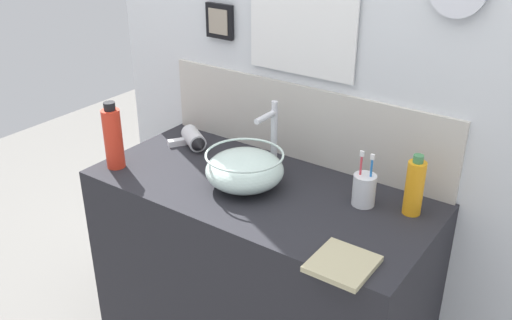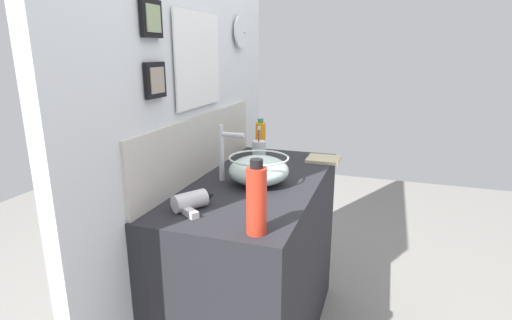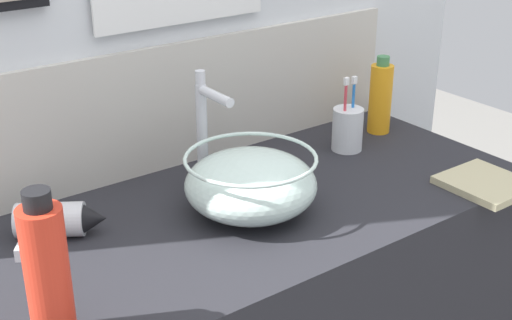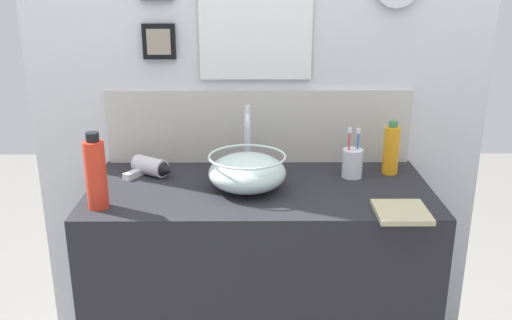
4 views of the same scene
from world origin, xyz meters
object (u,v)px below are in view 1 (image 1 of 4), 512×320
Objects in this scene: toothbrush_cup at (364,189)px; soap_dispenser at (414,187)px; shampoo_bottle at (113,137)px; glass_bowl_sink at (245,169)px; hand_towel at (343,264)px; faucet at (272,131)px; hair_drier at (194,140)px.

soap_dispenser is (0.15, 0.04, 0.04)m from toothbrush_cup.
shampoo_bottle is at bearing -162.32° from toothbrush_cup.
shampoo_bottle is at bearing -162.77° from soap_dispenser.
hand_towel is at bearing -23.51° from glass_bowl_sink.
toothbrush_cup is (0.38, 0.12, -0.01)m from glass_bowl_sink.
faucet reaches higher than hair_drier.
shampoo_bottle reaches higher than soap_dispenser.
faucet is at bearing 33.38° from shampoo_bottle.
faucet is 1.37× the size of toothbrush_cup.
faucet is 0.39m from toothbrush_cup.
hair_drier is at bearing -178.58° from soap_dispenser.
toothbrush_cup is 1.08× the size of hand_towel.
glass_bowl_sink is 0.40m from toothbrush_cup.
glass_bowl_sink is 0.50m from shampoo_bottle.
toothbrush_cup is at bearing 18.13° from glass_bowl_sink.
hand_towel is (0.48, -0.37, -0.14)m from faucet.
hair_drier is 0.73m from toothbrush_cup.
faucet is 0.53m from soap_dispenser.
shampoo_bottle reaches higher than glass_bowl_sink.
hair_drier reaches higher than hand_towel.
toothbrush_cup is at bearing 106.67° from hand_towel.
glass_bowl_sink is at bearing 156.49° from hand_towel.
shampoo_bottle is 0.96m from hand_towel.
hand_towel is (0.48, -0.21, -0.06)m from glass_bowl_sink.
toothbrush_cup is 0.16m from soap_dispenser.
toothbrush_cup is at bearing 17.68° from shampoo_bottle.
faucet is 0.37m from hair_drier.
faucet reaches higher than soap_dispenser.
glass_bowl_sink is 1.42× the size of toothbrush_cup.
shampoo_bottle is 1.05m from soap_dispenser.
hair_drier is at bearing 178.69° from toothbrush_cup.
shampoo_bottle is (-0.47, -0.31, -0.03)m from faucet.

